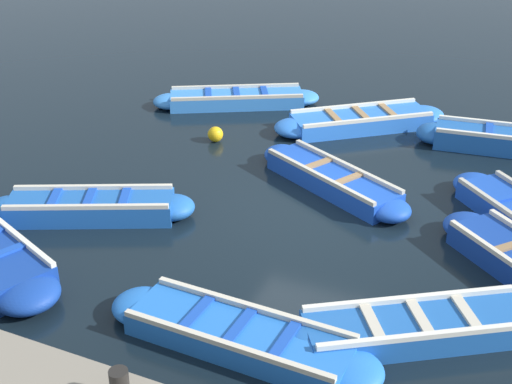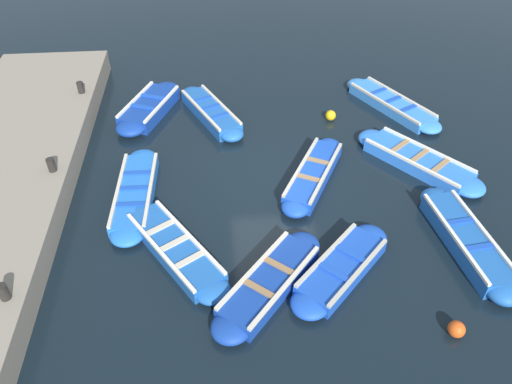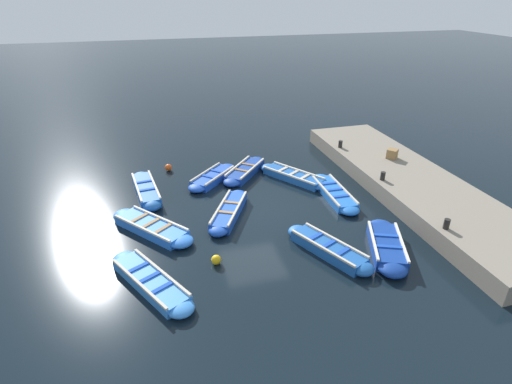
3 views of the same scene
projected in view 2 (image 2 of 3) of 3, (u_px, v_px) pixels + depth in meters
name	position (u px, v px, depth m)	size (l,w,h in m)	color
ground_plane	(278.00, 180.00, 13.20)	(120.00, 120.00, 0.00)	black
boat_stern_in	(175.00, 248.00, 11.11)	(2.68, 3.53, 0.39)	#1E59AD
boat_bow_out	(211.00, 112.00, 15.45)	(2.12, 3.43, 0.43)	#1E59AD
boat_near_quay	(149.00, 108.00, 15.64)	(2.11, 3.38, 0.47)	navy
boat_alongside	(269.00, 283.00, 10.35)	(2.81, 3.14, 0.41)	navy
boat_broadside	(135.00, 193.00, 12.57)	(0.97, 3.75, 0.37)	blue
boat_outer_left	(418.00, 161.00, 13.57)	(3.08, 3.53, 0.40)	blue
boat_centre	(313.00, 175.00, 13.11)	(2.26, 3.42, 0.40)	#1947B7
boat_drifting	(466.00, 240.00, 11.24)	(1.19, 3.73, 0.46)	#1E59AD
boat_outer_right	(391.00, 104.00, 15.89)	(2.53, 3.75, 0.37)	#3884E0
boat_mid_row	(342.00, 268.00, 10.66)	(2.79, 2.84, 0.39)	#1947B7
bollard_north	(81.00, 87.00, 15.25)	(0.20, 0.20, 0.35)	black
bollard_mid_north	(51.00, 165.00, 12.27)	(0.20, 0.20, 0.35)	black
bollard_mid_south	(3.00, 292.00, 9.30)	(0.20, 0.20, 0.35)	black
buoy_orange_near	(457.00, 329.00, 9.51)	(0.33, 0.33, 0.33)	#E05119
buoy_yellow_far	(331.00, 115.00, 15.37)	(0.32, 0.32, 0.32)	#EAB214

